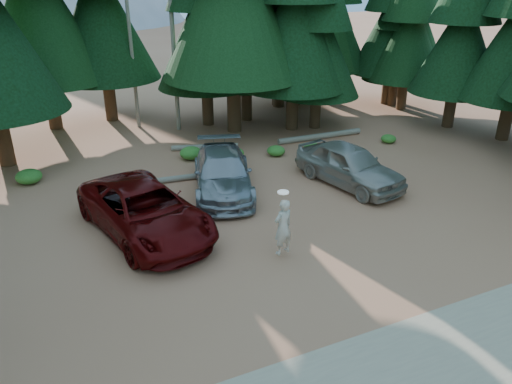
# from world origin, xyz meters

# --- Properties ---
(ground) EXTENTS (160.00, 160.00, 0.00)m
(ground) POSITION_xyz_m (0.00, 0.00, 0.00)
(ground) COLOR #AD6949
(ground) RESTS_ON ground
(gravel_strip) EXTENTS (26.00, 3.50, 0.01)m
(gravel_strip) POSITION_xyz_m (0.00, -6.50, 0.01)
(gravel_strip) COLOR tan
(gravel_strip) RESTS_ON ground
(forest_belt_north) EXTENTS (36.00, 7.00, 22.00)m
(forest_belt_north) POSITION_xyz_m (0.00, 15.00, 0.00)
(forest_belt_north) COLOR black
(forest_belt_north) RESTS_ON ground
(forest_belt_east) EXTENTS (6.00, 22.00, 22.00)m
(forest_belt_east) POSITION_xyz_m (15.50, 4.00, 0.00)
(forest_belt_east) COLOR black
(forest_belt_east) RESTS_ON ground
(snag_front) EXTENTS (0.24, 0.24, 12.00)m
(snag_front) POSITION_xyz_m (0.80, 14.50, 6.00)
(snag_front) COLOR #6B6256
(snag_front) RESTS_ON ground
(snag_back) EXTENTS (0.20, 0.20, 10.00)m
(snag_back) POSITION_xyz_m (-1.20, 16.00, 5.00)
(snag_back) COLOR #6B6256
(snag_back) RESTS_ON ground
(red_pickup) EXTENTS (4.25, 6.87, 1.77)m
(red_pickup) POSITION_xyz_m (-3.83, 2.92, 0.89)
(red_pickup) COLOR #530707
(red_pickup) RESTS_ON ground
(silver_minivan_center) EXTENTS (3.96, 6.16, 1.66)m
(silver_minivan_center) POSITION_xyz_m (-0.05, 5.17, 0.83)
(silver_minivan_center) COLOR #989A9F
(silver_minivan_center) RESTS_ON ground
(silver_minivan_right) EXTENTS (3.13, 5.55, 1.78)m
(silver_minivan_right) POSITION_xyz_m (5.18, 3.62, 0.89)
(silver_minivan_right) COLOR #A8A195
(silver_minivan_right) RESTS_ON ground
(frisbee_player) EXTENTS (0.78, 0.61, 2.16)m
(frisbee_player) POSITION_xyz_m (-0.19, -0.52, 1.11)
(frisbee_player) COLOR beige
(frisbee_player) RESTS_ON ground
(log_left) EXTENTS (3.69, 0.65, 0.26)m
(log_left) POSITION_xyz_m (-1.29, 7.00, 0.13)
(log_left) COLOR #6B6256
(log_left) RESTS_ON ground
(log_mid) EXTENTS (3.37, 1.26, 0.28)m
(log_mid) POSITION_xyz_m (1.00, 10.50, 0.14)
(log_mid) COLOR #6B6256
(log_mid) RESTS_ON ground
(log_right) EXTENTS (5.05, 0.47, 0.32)m
(log_right) POSITION_xyz_m (7.34, 9.50, 0.16)
(log_right) COLOR #6B6256
(log_right) RESTS_ON ground
(shrub_far_left) EXTENTS (1.11, 1.11, 0.61)m
(shrub_far_left) POSITION_xyz_m (-7.45, 9.54, 0.31)
(shrub_far_left) COLOR #2E6E21
(shrub_far_left) RESTS_ON ground
(shrub_left) EXTENTS (0.84, 0.84, 0.46)m
(shrub_left) POSITION_xyz_m (-2.86, 6.80, 0.23)
(shrub_left) COLOR #2E6E21
(shrub_left) RESTS_ON ground
(shrub_center_left) EXTENTS (1.10, 1.10, 0.61)m
(shrub_center_left) POSITION_xyz_m (-0.07, 9.47, 0.30)
(shrub_center_left) COLOR #2E6E21
(shrub_center_left) RESTS_ON ground
(shrub_center_right) EXTENTS (0.99, 0.99, 0.55)m
(shrub_center_right) POSITION_xyz_m (1.87, 8.63, 0.27)
(shrub_center_right) COLOR #2E6E21
(shrub_center_right) RESTS_ON ground
(shrub_right) EXTENTS (0.91, 0.91, 0.50)m
(shrub_right) POSITION_xyz_m (3.95, 8.16, 0.25)
(shrub_right) COLOR #2E6E21
(shrub_right) RESTS_ON ground
(shrub_far_right) EXTENTS (0.96, 0.96, 0.53)m
(shrub_far_right) POSITION_xyz_m (5.80, 7.67, 0.26)
(shrub_far_right) COLOR #2E6E21
(shrub_far_right) RESTS_ON ground
(shrub_edge_east) EXTENTS (0.80, 0.80, 0.44)m
(shrub_edge_east) POSITION_xyz_m (10.37, 7.43, 0.22)
(shrub_edge_east) COLOR #2E6E21
(shrub_edge_east) RESTS_ON ground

